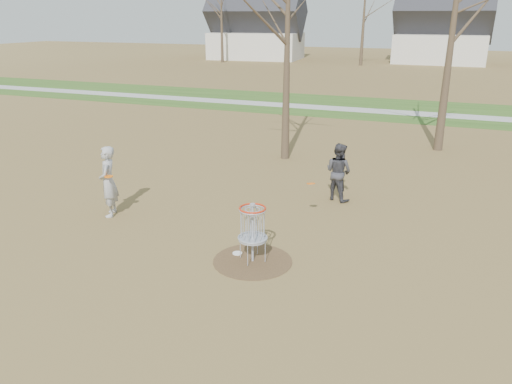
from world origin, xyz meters
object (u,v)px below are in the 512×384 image
Objects in this scene: player_throwing at (338,172)px; disc_grounded at (237,253)px; disc_golf_basket at (253,224)px; player_standing at (108,182)px.

player_throwing is 4.74m from disc_grounded.
player_throwing is 7.89× the size of disc_grounded.
player_throwing is 1.29× the size of disc_golf_basket.
disc_golf_basket reaches higher than disc_grounded.
player_standing is 4.42m from disc_grounded.
player_throwing reaches higher than disc_golf_basket.
player_standing is at bearing 166.12° from disc_golf_basket.
player_throwing is at bearing 96.59° from player_standing.
player_standing reaches higher than disc_grounded.
disc_grounded is (-1.36, -4.46, -0.85)m from player_throwing.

